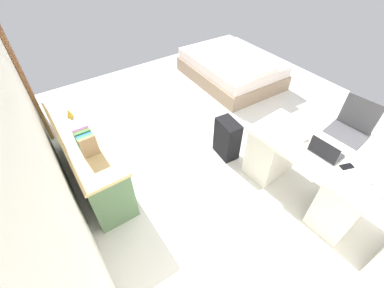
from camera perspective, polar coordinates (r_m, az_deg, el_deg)
The scene contains 14 objects.
ground_plane at distance 4.13m, azimuth 5.99°, elevation 1.50°, with size 5.86×5.86×0.00m, color silver.
wall_back at distance 2.64m, azimuth -32.66°, elevation 5.88°, with size 4.86×0.10×2.83m, color white.
door_wooden at distance 4.50m, azimuth -33.56°, elevation 13.81°, with size 0.88×0.05×2.04m, color brown.
desk at distance 3.36m, azimuth 23.47°, elevation -5.57°, with size 1.48×0.74×0.75m.
office_chair at distance 4.05m, azimuth 30.43°, elevation 1.58°, with size 0.52×0.52×0.94m.
credenza at distance 3.53m, azimuth -21.52°, elevation -2.38°, with size 1.80×0.48×0.75m.
bed at distance 5.51m, azimuth 8.53°, elevation 15.94°, with size 1.95×1.46×0.58m.
suitcase_black at distance 3.68m, azimuth 7.62°, elevation 1.17°, with size 0.36×0.22×0.58m, color black.
laptop at distance 3.07m, azimuth 26.95°, elevation -1.43°, with size 0.32×0.24×0.21m.
computer_mouse at distance 3.19m, azimuth 23.34°, elevation 1.01°, with size 0.06×0.10×0.03m, color white.
cell_phone_near_laptop at distance 3.08m, azimuth 30.58°, elevation -4.21°, with size 0.07×0.14×0.01m, color black.
desk_lamp at distance 2.88m, azimuth 34.99°, elevation -3.01°, with size 0.16×0.11×0.34m.
book_row at distance 2.98m, azimuth -22.02°, elevation 0.49°, with size 0.28×0.17×0.24m.
figurine_small at distance 3.57m, azimuth -25.17°, elevation 6.11°, with size 0.08×0.08×0.11m, color gold.
Camera 1 is at (-2.28, 2.09, 2.73)m, focal length 24.53 mm.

